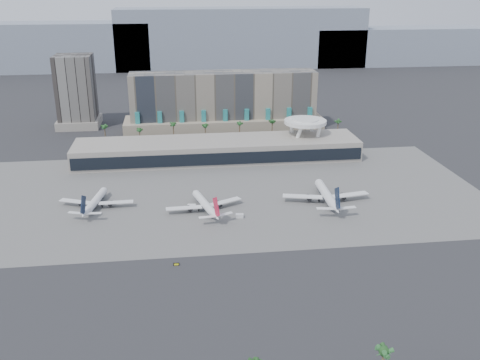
{
  "coord_description": "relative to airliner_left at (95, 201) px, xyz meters",
  "views": [
    {
      "loc": [
        -25.03,
        -197.1,
        102.7
      ],
      "look_at": [
        4.81,
        40.0,
        12.45
      ],
      "focal_mm": 40.0,
      "sensor_mm": 36.0,
      "label": 1
    }
  ],
  "objects": [
    {
      "name": "near_palm_b",
      "position": [
        90.98,
        -132.17,
        6.73
      ],
      "size": [
        6.0,
        6.0,
        12.83
      ],
      "color": "brown",
      "rests_on": "ground"
    },
    {
      "name": "airliner_right",
      "position": [
        111.36,
        -7.38,
        0.63
      ],
      "size": [
        43.22,
        44.51,
        15.36
      ],
      "rotation": [
        0.0,
        0.0,
        -0.03
      ],
      "color": "white",
      "rests_on": "ground"
    },
    {
      "name": "palm_row",
      "position": [
        71.31,
        100.79,
        7.25
      ],
      "size": [
        157.8,
        2.8,
        13.1
      ],
      "color": "brown",
      "rests_on": "ground"
    },
    {
      "name": "airliner_centre",
      "position": [
        51.79,
        -10.14,
        0.1
      ],
      "size": [
        36.33,
        37.71,
        13.27
      ],
      "rotation": [
        0.0,
        0.0,
        0.25
      ],
      "color": "white",
      "rests_on": "ground"
    },
    {
      "name": "office_tower",
      "position": [
        -30.69,
        155.79,
        19.69
      ],
      "size": [
        30.0,
        30.0,
        52.0
      ],
      "color": "black",
      "rests_on": "ground"
    },
    {
      "name": "terminal",
      "position": [
        64.31,
        65.63,
        3.27
      ],
      "size": [
        170.0,
        32.5,
        14.5
      ],
      "color": "#A39A8F",
      "rests_on": "ground"
    },
    {
      "name": "taxiway_sign",
      "position": [
        37.53,
        -60.28,
        -2.72
      ],
      "size": [
        2.35,
        0.41,
        1.06
      ],
      "rotation": [
        0.0,
        0.0,
        -0.02
      ],
      "color": "black",
      "rests_on": "ground"
    },
    {
      "name": "ground",
      "position": [
        64.31,
        -44.21,
        -3.25
      ],
      "size": [
        900.0,
        900.0,
        0.0
      ],
      "primitive_type": "plane",
      "color": "#232326",
      "rests_on": "ground"
    },
    {
      "name": "service_vehicle_b",
      "position": [
        66.95,
        -20.03,
        -2.33
      ],
      "size": [
        3.82,
        2.54,
        1.83
      ],
      "primitive_type": "cube",
      "rotation": [
        0.0,
        0.0,
        -0.15
      ],
      "color": "silver",
      "rests_on": "ground"
    },
    {
      "name": "apron_pad",
      "position": [
        64.31,
        10.79,
        -3.22
      ],
      "size": [
        260.0,
        130.0,
        0.06
      ],
      "primitive_type": "cube",
      "color": "#5B5B59",
      "rests_on": "ground"
    },
    {
      "name": "service_vehicle_a",
      "position": [
        45.58,
        -6.49,
        -2.28
      ],
      "size": [
        4.21,
        2.56,
        1.93
      ],
      "primitive_type": "cube",
      "rotation": [
        0.0,
        0.0,
        -0.17
      ],
      "color": "white",
      "rests_on": "ground"
    },
    {
      "name": "hotel",
      "position": [
        74.31,
        130.2,
        13.56
      ],
      "size": [
        140.0,
        30.0,
        42.0
      ],
      "color": "gray",
      "rests_on": "ground"
    },
    {
      "name": "mountain_ridge",
      "position": [
        92.19,
        425.79,
        26.64
      ],
      "size": [
        680.0,
        60.0,
        70.0
      ],
      "color": "gray",
      "rests_on": "ground"
    },
    {
      "name": "saucer_structure",
      "position": [
        119.31,
        71.79,
        15.21
      ],
      "size": [
        26.0,
        26.0,
        21.89
      ],
      "color": "white",
      "rests_on": "ground"
    },
    {
      "name": "airliner_left",
      "position": [
        0.0,
        0.0,
        0.0
      ],
      "size": [
        35.63,
        37.0,
        12.88
      ],
      "rotation": [
        0.0,
        0.0,
        -0.19
      ],
      "color": "white",
      "rests_on": "ground"
    }
  ]
}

